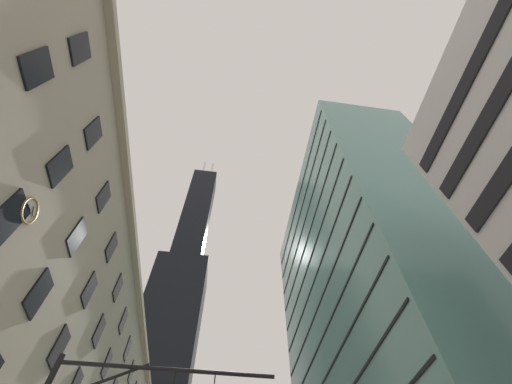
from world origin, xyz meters
The scene contains 2 objects.
dark_skyscraper centered at (-16.76, 92.65, 51.62)m, with size 26.76×26.76×173.20m.
glass_office_midrise centered at (18.16, 27.95, 27.84)m, with size 14.42×36.48×55.68m.
Camera 1 is at (-1.92, -6.82, 1.82)m, focal length 22.78 mm.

